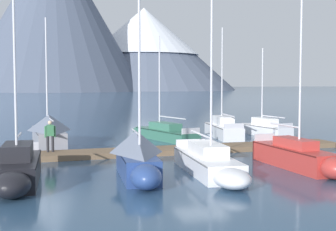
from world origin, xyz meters
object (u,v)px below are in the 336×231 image
Objects in this scene: sailboat_far_berth at (162,132)px; sailboat_last_slip at (262,128)px; sailboat_mid_dock_port at (138,156)px; sailboat_nearest_berth at (17,169)px; sailboat_second_berth at (48,131)px; sailboat_outer_slip at (298,156)px; sailboat_mid_dock_starboard at (211,163)px; person_on_dock at (50,134)px; sailboat_end_of_dock at (222,128)px.

sailboat_last_slip is at bearing 4.79° from sailboat_far_berth.
sailboat_mid_dock_port is 1.18× the size of sailboat_far_berth.
sailboat_nearest_berth is 1.09× the size of sailboat_second_berth.
sailboat_outer_slip is at bearing 0.70° from sailboat_nearest_berth.
sailboat_second_berth is 1.07× the size of sailboat_mid_dock_starboard.
sailboat_far_berth is 10.31m from person_on_dock.
person_on_dock is at bearing -140.67° from sailboat_far_berth.
sailboat_nearest_berth is at bearing -102.60° from person_on_dock.
sailboat_nearest_berth is at bearing 178.78° from sailboat_mid_dock_starboard.
sailboat_second_berth is 0.91× the size of sailboat_outer_slip.
sailboat_mid_dock_starboard is 0.95× the size of sailboat_end_of_dock.
sailboat_mid_dock_port is at bearing -132.35° from sailboat_last_slip.
sailboat_mid_dock_port is (3.27, -11.32, -0.05)m from sailboat_second_berth.
sailboat_mid_dock_starboard is at bearing -47.08° from person_on_dock.
person_on_dock is (-0.06, -4.55, 0.28)m from sailboat_second_berth.
sailboat_far_berth is at bearing 83.93° from sailboat_mid_dock_starboard.
sailboat_mid_dock_port is at bearing -124.47° from sailboat_end_of_dock.
sailboat_mid_dock_port reaches higher than sailboat_end_of_dock.
sailboat_second_berth reaches higher than sailboat_far_berth.
sailboat_nearest_berth is 16.37m from sailboat_far_berth.
sailboat_mid_dock_starboard is 0.86× the size of sailboat_outer_slip.
sailboat_outer_slip reaches higher than sailboat_end_of_dock.
sailboat_end_of_dock is at bearing 9.96° from sailboat_second_berth.
sailboat_end_of_dock reaches higher than sailboat_far_berth.
sailboat_nearest_berth is at bearing -179.30° from sailboat_outer_slip.
sailboat_far_berth is (9.48, 13.35, -0.16)m from sailboat_nearest_berth.
sailboat_nearest_berth reaches higher than sailboat_second_berth.
sailboat_mid_dock_starboard is 15.05m from sailboat_end_of_dock.
sailboat_mid_dock_starboard is at bearing -4.12° from sailboat_mid_dock_port.
sailboat_mid_dock_port reaches higher than sailboat_far_berth.
sailboat_last_slip is 3.91× the size of person_on_dock.
sailboat_mid_dock_port is 1.20× the size of sailboat_mid_dock_starboard.
sailboat_outer_slip is (12.51, 0.15, -0.03)m from sailboat_nearest_berth.
sailboat_far_berth is at bearing -175.21° from sailboat_last_slip.
sailboat_outer_slip is at bearing -110.10° from sailboat_last_slip.
sailboat_nearest_berth reaches higher than sailboat_last_slip.
sailboat_far_berth reaches higher than sailboat_last_slip.
sailboat_mid_dock_starboard is (6.46, -11.55, -0.45)m from sailboat_second_berth.
sailboat_outer_slip is 5.24× the size of person_on_dock.
sailboat_second_berth is at bearing -170.04° from sailboat_end_of_dock.
sailboat_second_berth is at bearing -170.61° from sailboat_last_slip.
sailboat_outer_slip is at bearing -45.78° from sailboat_second_berth.
sailboat_end_of_dock is at bearing -172.69° from sailboat_last_slip.
sailboat_end_of_dock is (4.66, 0.24, 0.13)m from sailboat_far_berth.
sailboat_outer_slip reaches higher than sailboat_nearest_berth.
sailboat_mid_dock_starboard is (3.19, -0.23, -0.40)m from sailboat_mid_dock_port.
sailboat_outer_slip reaches higher than sailboat_second_berth.
sailboat_nearest_berth is at bearing -97.92° from sailboat_second_berth.
sailboat_mid_dock_port is 3.22m from sailboat_mid_dock_starboard.
sailboat_outer_slip is at bearing -77.06° from sailboat_far_berth.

